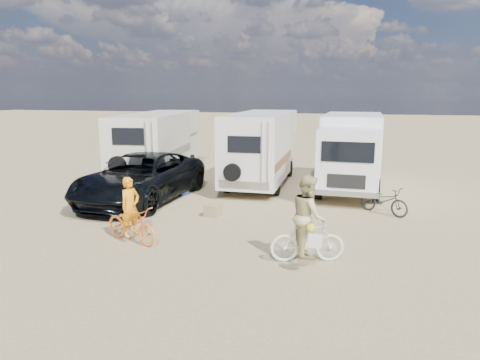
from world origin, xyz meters
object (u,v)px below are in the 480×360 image
(rider_woman, at_px, (308,223))
(rv_main, at_px, (262,149))
(crate, at_px, (213,210))
(bike_man, at_px, (131,224))
(bike_woman, at_px, (307,240))
(bike_parked, at_px, (384,200))
(dark_suv, at_px, (141,177))
(box_truck, at_px, (351,153))
(cooler, at_px, (181,189))
(rv_left, at_px, (158,146))
(rider_man, at_px, (131,213))

(rider_woman, bearing_deg, rv_main, 2.62)
(crate, bearing_deg, bike_man, -114.70)
(bike_woman, xyz_separation_m, bike_parked, (1.93, 4.67, -0.07))
(bike_woman, bearing_deg, bike_parked, -39.01)
(dark_suv, relative_size, rider_woman, 3.25)
(box_truck, xyz_separation_m, bike_man, (-5.39, -7.83, -1.01))
(cooler, bearing_deg, bike_parked, 17.22)
(crate, bearing_deg, bike_woman, -42.49)
(rv_left, distance_m, bike_woman, 11.41)
(rider_woman, xyz_separation_m, crate, (-3.29, 3.01, -0.75))
(rv_main, bearing_deg, rider_man, -103.42)
(dark_suv, height_order, bike_woman, dark_suv)
(bike_woman, distance_m, rider_man, 4.60)
(rv_main, relative_size, rider_woman, 3.47)
(cooler, bearing_deg, box_truck, 45.77)
(bike_parked, height_order, cooler, bike_parked)
(bike_man, bearing_deg, cooler, 30.95)
(bike_man, bearing_deg, rider_woman, -70.23)
(dark_suv, bearing_deg, rv_main, 50.09)
(rider_woman, height_order, bike_parked, rider_woman)
(rider_woman, xyz_separation_m, cooler, (-5.41, 5.43, -0.73))
(bike_man, height_order, crate, bike_man)
(bike_woman, xyz_separation_m, crate, (-3.29, 3.01, -0.34))
(dark_suv, height_order, rider_woman, rider_woman)
(dark_suv, distance_m, bike_parked, 8.37)
(rider_man, bearing_deg, bike_parked, -33.42)
(dark_suv, bearing_deg, bike_woman, -31.35)
(bike_parked, bearing_deg, box_truck, 53.70)
(cooler, bearing_deg, rv_main, 70.59)
(rv_main, height_order, bike_parked, rv_main)
(dark_suv, bearing_deg, rider_man, -63.52)
(rv_main, height_order, rv_left, rv_main)
(box_truck, relative_size, cooler, 12.42)
(bike_man, height_order, rider_woman, rider_woman)
(rv_main, bearing_deg, cooler, -133.85)
(bike_woman, height_order, rider_man, rider_man)
(rv_main, relative_size, dark_suv, 1.07)
(rv_left, xyz_separation_m, cooler, (2.29, -2.94, -1.26))
(rv_main, relative_size, crate, 14.28)
(rider_woman, relative_size, crate, 4.12)
(bike_man, distance_m, rider_woman, 4.61)
(bike_parked, bearing_deg, rv_main, 88.54)
(dark_suv, distance_m, crate, 3.45)
(bike_man, relative_size, bike_woman, 1.06)
(bike_man, distance_m, bike_parked, 7.91)
(rv_main, bearing_deg, bike_parked, -37.80)
(bike_woman, bearing_deg, rv_main, 2.62)
(bike_man, xyz_separation_m, cooler, (-0.82, 5.25, -0.27))
(rider_woman, bearing_deg, rv_left, 26.03)
(rv_left, bearing_deg, box_truck, -10.26)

